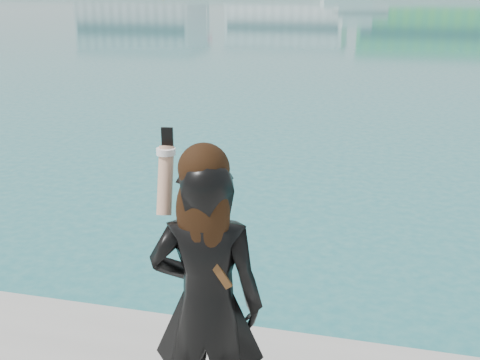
{
  "coord_description": "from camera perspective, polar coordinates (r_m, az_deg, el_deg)",
  "views": [
    {
      "loc": [
        0.28,
        -2.76,
        3.25
      ],
      "look_at": [
        -0.56,
        0.57,
        2.08
      ],
      "focal_mm": 45.0,
      "sensor_mm": 36.0,
      "label": 1
    }
  ],
  "objects": [
    {
      "name": "woman",
      "position": [
        3.17,
        -3.17,
        -11.08
      ],
      "size": [
        0.64,
        0.47,
        1.73
      ],
      "rotation": [
        0.0,
        0.0,
        3.28
      ],
      "color": "black",
      "rests_on": "near_quay"
    }
  ]
}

